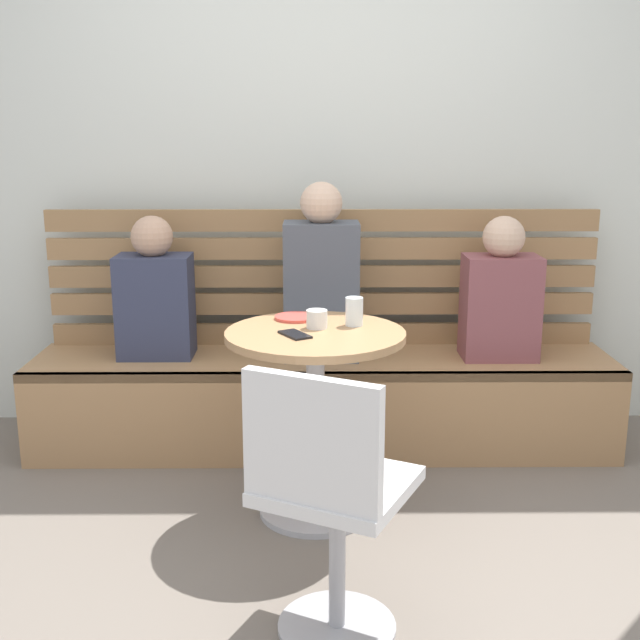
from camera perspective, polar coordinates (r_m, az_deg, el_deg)
name	(u,v)px	position (r m, az deg, el deg)	size (l,w,h in m)	color
ground	(327,586)	(2.76, 0.54, -18.66)	(8.00, 8.00, 0.00)	#70665B
back_wall	(322,135)	(3.98, 0.16, 13.24)	(5.20, 0.10, 2.90)	silver
booth_bench	(323,402)	(3.75, 0.22, -5.92)	(2.70, 0.52, 0.44)	#A87C51
booth_backrest	(323,277)	(3.84, 0.18, 3.13)	(2.65, 0.04, 0.66)	#9A7249
cafe_table	(315,388)	(3.01, -0.34, -4.90)	(0.68, 0.68, 0.74)	#ADADB2
white_chair	(328,496)	(2.29, 0.60, -12.61)	(0.54, 0.54, 0.85)	#ADADB2
person_adult	(321,280)	(3.60, 0.09, 2.89)	(0.34, 0.22, 0.81)	#4C515B
person_child_left	(155,295)	(3.72, -11.84, 1.77)	(0.34, 0.22, 0.66)	#333851
person_child_middle	(501,296)	(3.71, 12.91, 1.69)	(0.34, 0.22, 0.66)	brown
cup_water_clear	(354,311)	(3.03, 2.49, 0.62)	(0.07, 0.07, 0.11)	white
cup_ceramic_white	(317,319)	(2.99, -0.23, 0.07)	(0.08, 0.08, 0.07)	white
plate_small	(296,317)	(3.15, -1.75, 0.19)	(0.17, 0.17, 0.01)	#DB4C42
phone_on_table	(295,335)	(2.89, -1.82, -1.06)	(0.07, 0.14, 0.01)	black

